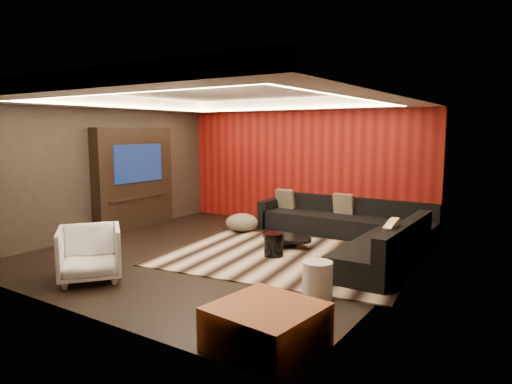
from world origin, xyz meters
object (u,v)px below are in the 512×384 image
Objects in this scene: white_side_table at (317,280)px; orange_ottoman at (266,326)px; drum_stool at (274,245)px; armchair at (90,253)px; coffee_table at (286,240)px; sectional_sofa at (357,232)px.

white_side_table is 0.50× the size of orange_ottoman.
drum_stool is 0.46× the size of armchair.
drum_stool is (0.18, -0.75, 0.11)m from coffee_table.
armchair is at bearing -121.99° from sectional_sofa.
armchair is at bearing 173.47° from orange_ottoman.
coffee_table is 4.01m from orange_ottoman.
coffee_table is at bearing 103.65° from drum_stool.
drum_stool is at bearing 5.67° from armchair.
white_side_table is at bearing -52.03° from coffee_table.
orange_ottoman is 1.12× the size of armchair.
drum_stool is 1.99m from white_side_table.
armchair reaches higher than sectional_sofa.
coffee_table is 2.75× the size of drum_stool.
coffee_table is 0.30× the size of sectional_sofa.
armchair is at bearing -122.85° from drum_stool.
coffee_table is 1.12× the size of orange_ottoman.
sectional_sofa is at bearing 35.62° from coffee_table.
sectional_sofa is (0.90, 1.53, 0.05)m from drum_stool.
coffee_table is 3.53m from armchair.
orange_ottoman reaches higher than drum_stool.
white_side_table reaches higher than orange_ottoman.
orange_ottoman is at bearing -58.01° from armchair.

